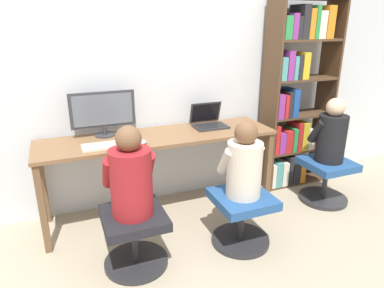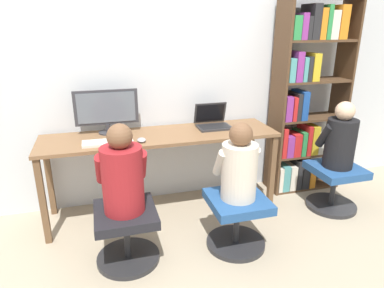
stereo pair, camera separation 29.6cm
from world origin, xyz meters
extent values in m
plane|color=tan|center=(0.00, 0.00, 0.00)|extent=(14.00, 14.00, 0.00)
cube|color=silver|center=(0.00, 0.62, 1.30)|extent=(10.00, 0.05, 2.60)
cube|color=brown|center=(0.00, 0.28, 0.76)|extent=(2.10, 0.55, 0.03)
cube|color=brown|center=(-1.01, 0.04, 0.37)|extent=(0.05, 0.05, 0.75)
cube|color=brown|center=(1.01, 0.04, 0.37)|extent=(0.05, 0.05, 0.75)
cube|color=brown|center=(-1.01, 0.51, 0.37)|extent=(0.05, 0.05, 0.75)
cube|color=brown|center=(1.01, 0.51, 0.37)|extent=(0.05, 0.05, 0.75)
cylinder|color=#333338|center=(-0.45, 0.44, 0.78)|extent=(0.17, 0.17, 0.01)
cylinder|color=#333338|center=(-0.45, 0.44, 0.83)|extent=(0.04, 0.04, 0.07)
cube|color=#333338|center=(-0.45, 0.44, 1.02)|extent=(0.55, 0.02, 0.31)
cube|color=slate|center=(-0.45, 0.43, 1.02)|extent=(0.50, 0.01, 0.27)
cube|color=#2D2D30|center=(0.52, 0.32, 0.79)|extent=(0.31, 0.21, 0.02)
cube|color=black|center=(0.52, 0.32, 0.80)|extent=(0.28, 0.16, 0.00)
cube|color=#2D2D30|center=(0.52, 0.45, 0.90)|extent=(0.31, 0.06, 0.20)
cube|color=black|center=(0.52, 0.45, 0.90)|extent=(0.28, 0.05, 0.17)
cube|color=silver|center=(-0.47, 0.15, 0.79)|extent=(0.41, 0.15, 0.02)
cube|color=#BAB8AD|center=(-0.47, 0.15, 0.80)|extent=(0.38, 0.12, 0.00)
ellipsoid|color=#99999E|center=(-0.19, 0.12, 0.79)|extent=(0.07, 0.10, 0.03)
cylinder|color=#262628|center=(-0.40, -0.37, 0.02)|extent=(0.48, 0.48, 0.04)
cylinder|color=#262628|center=(-0.40, -0.37, 0.20)|extent=(0.05, 0.05, 0.33)
cube|color=black|center=(-0.40, -0.37, 0.40)|extent=(0.44, 0.45, 0.07)
cylinder|color=#262628|center=(0.47, -0.42, 0.02)|extent=(0.48, 0.48, 0.04)
cylinder|color=#262628|center=(0.47, -0.42, 0.20)|extent=(0.05, 0.05, 0.33)
cube|color=#234C84|center=(0.47, -0.42, 0.40)|extent=(0.44, 0.45, 0.07)
cylinder|color=maroon|center=(-0.40, -0.37, 0.68)|extent=(0.29, 0.29, 0.48)
sphere|color=brown|center=(-0.40, -0.37, 1.00)|extent=(0.18, 0.18, 0.18)
cylinder|color=maroon|center=(-0.54, -0.30, 0.75)|extent=(0.08, 0.21, 0.27)
cylinder|color=maroon|center=(-0.26, -0.30, 0.75)|extent=(0.08, 0.21, 0.27)
cylinder|color=beige|center=(0.47, -0.42, 0.65)|extent=(0.27, 0.27, 0.44)
sphere|color=brown|center=(0.47, -0.42, 0.95)|extent=(0.18, 0.18, 0.18)
cylinder|color=beige|center=(0.34, -0.35, 0.72)|extent=(0.08, 0.19, 0.24)
cylinder|color=beige|center=(0.60, -0.35, 0.72)|extent=(0.08, 0.19, 0.24)
cube|color=#513823|center=(1.22, 0.40, 0.98)|extent=(0.02, 0.30, 1.96)
cube|color=#513823|center=(1.95, 0.40, 0.98)|extent=(0.02, 0.30, 1.96)
cube|color=#513823|center=(1.58, 0.40, 0.01)|extent=(0.71, 0.29, 0.02)
cube|color=#513823|center=(1.58, 0.40, 0.40)|extent=(0.71, 0.29, 0.02)
cube|color=#513823|center=(1.58, 0.40, 0.78)|extent=(0.71, 0.29, 0.02)
cube|color=#513823|center=(1.58, 0.40, 1.17)|extent=(0.71, 0.29, 0.02)
cube|color=#513823|center=(1.58, 0.40, 1.56)|extent=(0.71, 0.29, 0.02)
cube|color=silver|center=(1.26, 0.38, 0.16)|extent=(0.04, 0.25, 0.27)
cube|color=teal|center=(1.32, 0.34, 0.16)|extent=(0.08, 0.18, 0.28)
cube|color=silver|center=(1.41, 0.38, 0.16)|extent=(0.07, 0.25, 0.27)
cube|color=#262628|center=(1.48, 0.37, 0.19)|extent=(0.05, 0.24, 0.32)
cube|color=#262628|center=(1.55, 0.38, 0.14)|extent=(0.08, 0.25, 0.23)
cube|color=orange|center=(1.64, 0.37, 0.17)|extent=(0.07, 0.23, 0.30)
cube|color=red|center=(1.26, 0.37, 0.57)|extent=(0.05, 0.24, 0.31)
cube|color=#8C338C|center=(1.33, 0.36, 0.52)|extent=(0.08, 0.22, 0.22)
cube|color=red|center=(1.41, 0.35, 0.53)|extent=(0.08, 0.19, 0.24)
cube|color=#2D8C47|center=(1.49, 0.37, 0.54)|extent=(0.05, 0.23, 0.25)
cube|color=red|center=(1.55, 0.37, 0.57)|extent=(0.05, 0.23, 0.31)
cube|color=gold|center=(1.62, 0.35, 0.56)|extent=(0.08, 0.19, 0.31)
cube|color=silver|center=(1.70, 0.35, 0.53)|extent=(0.07, 0.20, 0.23)
cube|color=#8C338C|center=(1.27, 0.38, 0.92)|extent=(0.07, 0.26, 0.25)
cube|color=red|center=(1.34, 0.36, 0.92)|extent=(0.04, 0.22, 0.24)
cube|color=#262628|center=(1.39, 0.38, 0.93)|extent=(0.05, 0.25, 0.27)
cube|color=#1E4C9E|center=(1.45, 0.37, 0.94)|extent=(0.07, 0.24, 0.29)
cube|color=teal|center=(1.27, 0.35, 1.29)|extent=(0.06, 0.19, 0.22)
cube|color=#8C338C|center=(1.34, 0.37, 1.32)|extent=(0.07, 0.23, 0.28)
cube|color=teal|center=(1.41, 0.36, 1.30)|extent=(0.04, 0.22, 0.23)
cube|color=#262628|center=(1.46, 0.35, 1.30)|extent=(0.04, 0.19, 0.23)
cube|color=gold|center=(1.53, 0.35, 1.31)|extent=(0.08, 0.20, 0.26)
cube|color=#2D8C47|center=(1.28, 0.38, 1.68)|extent=(0.08, 0.25, 0.21)
cube|color=#8C338C|center=(1.35, 0.35, 1.69)|extent=(0.06, 0.20, 0.24)
cube|color=#262628|center=(1.41, 0.34, 1.67)|extent=(0.04, 0.17, 0.21)
cube|color=#262628|center=(1.47, 0.37, 1.73)|extent=(0.08, 0.24, 0.32)
cube|color=orange|center=(1.55, 0.35, 1.71)|extent=(0.06, 0.19, 0.28)
cube|color=#2D8C47|center=(1.61, 0.36, 1.72)|extent=(0.04, 0.22, 0.31)
cube|color=silver|center=(1.67, 0.38, 1.70)|extent=(0.08, 0.25, 0.26)
cube|color=orange|center=(1.77, 0.34, 1.72)|extent=(0.09, 0.18, 0.31)
cylinder|color=#262628|center=(1.61, -0.10, 0.02)|extent=(0.48, 0.48, 0.04)
cylinder|color=#262628|center=(1.61, -0.10, 0.20)|extent=(0.05, 0.05, 0.33)
cube|color=#234C84|center=(1.61, -0.10, 0.40)|extent=(0.44, 0.45, 0.07)
cylinder|color=black|center=(1.61, -0.10, 0.67)|extent=(0.27, 0.27, 0.46)
sphere|color=beige|center=(1.61, -0.10, 0.97)|extent=(0.17, 0.17, 0.17)
cylinder|color=black|center=(1.48, -0.04, 0.73)|extent=(0.08, 0.20, 0.26)
cylinder|color=black|center=(1.74, -0.04, 0.73)|extent=(0.08, 0.20, 0.26)
camera|label=1|loc=(-0.80, -2.50, 1.71)|focal=32.00mm
camera|label=2|loc=(-0.52, -2.60, 1.71)|focal=32.00mm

